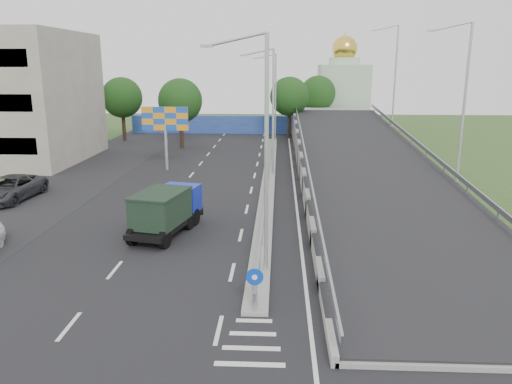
# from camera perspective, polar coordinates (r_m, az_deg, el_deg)

# --- Properties ---
(ground) EXTENTS (160.00, 160.00, 0.00)m
(ground) POSITION_cam_1_polar(r_m,az_deg,el_deg) (17.08, -0.52, -17.35)
(ground) COLOR #2D4C1E
(ground) RESTS_ON ground
(road_surface) EXTENTS (26.00, 90.00, 0.04)m
(road_surface) POSITION_cam_1_polar(r_m,az_deg,el_deg) (35.86, -3.51, -0.18)
(road_surface) COLOR black
(road_surface) RESTS_ON ground
(parking_strip) EXTENTS (8.00, 90.00, 0.05)m
(parking_strip) POSITION_cam_1_polar(r_m,az_deg,el_deg) (39.43, -22.65, 0.06)
(parking_strip) COLOR black
(parking_strip) RESTS_ON ground
(median) EXTENTS (1.00, 44.00, 0.20)m
(median) POSITION_cam_1_polar(r_m,az_deg,el_deg) (39.53, 1.43, 1.36)
(median) COLOR gray
(median) RESTS_ON ground
(overpass_ramp) EXTENTS (10.00, 50.00, 3.50)m
(overpass_ramp) POSITION_cam_1_polar(r_m,az_deg,el_deg) (39.74, 12.34, 3.53)
(overpass_ramp) COLOR gray
(overpass_ramp) RESTS_ON ground
(median_guardrail) EXTENTS (0.09, 44.00, 0.71)m
(median_guardrail) POSITION_cam_1_polar(r_m,az_deg,el_deg) (39.39, 1.44, 2.28)
(median_guardrail) COLOR gray
(median_guardrail) RESTS_ON median
(sign_bollard) EXTENTS (0.64, 0.23, 1.67)m
(sign_bollard) POSITION_cam_1_polar(r_m,az_deg,el_deg) (18.49, -0.14, -11.08)
(sign_bollard) COLOR black
(sign_bollard) RESTS_ON median
(lamp_post_near) EXTENTS (2.74, 0.18, 10.08)m
(lamp_post_near) POSITION_cam_1_polar(r_m,az_deg,el_deg) (20.77, 0.68, 5.58)
(lamp_post_near) COLOR #B2B5B7
(lamp_post_near) RESTS_ON median
(lamp_post_mid) EXTENTS (2.74, 0.18, 10.08)m
(lamp_post_mid) POSITION_cam_1_polar(r_m,az_deg,el_deg) (40.64, 1.71, 9.86)
(lamp_post_mid) COLOR #B2B5B7
(lamp_post_mid) RESTS_ON median
(lamp_post_far) EXTENTS (2.74, 0.18, 10.08)m
(lamp_post_far) POSITION_cam_1_polar(r_m,az_deg,el_deg) (60.60, 2.07, 11.33)
(lamp_post_far) COLOR #B2B5B7
(lamp_post_far) RESTS_ON median
(blue_wall) EXTENTS (30.00, 0.50, 2.40)m
(blue_wall) POSITION_cam_1_polar(r_m,az_deg,el_deg) (67.14, -1.45, 7.68)
(blue_wall) COLOR #293298
(blue_wall) RESTS_ON ground
(church) EXTENTS (7.00, 7.00, 13.80)m
(church) POSITION_cam_1_polar(r_m,az_deg,el_deg) (75.16, 9.91, 11.33)
(church) COLOR #B2CCAD
(church) RESTS_ON ground
(billboard) EXTENTS (4.00, 0.24, 5.50)m
(billboard) POSITION_cam_1_polar(r_m,az_deg,el_deg) (43.90, -10.35, 7.84)
(billboard) COLOR #B2B5B7
(billboard) RESTS_ON ground
(tree_left_mid) EXTENTS (4.80, 4.80, 7.60)m
(tree_left_mid) POSITION_cam_1_polar(r_m,az_deg,el_deg) (55.71, -8.65, 10.26)
(tree_left_mid) COLOR black
(tree_left_mid) RESTS_ON ground
(tree_median_far) EXTENTS (4.80, 4.80, 7.60)m
(tree_median_far) POSITION_cam_1_polar(r_m,az_deg,el_deg) (62.64, 3.84, 10.82)
(tree_median_far) COLOR black
(tree_median_far) RESTS_ON ground
(tree_left_far) EXTENTS (4.80, 4.80, 7.60)m
(tree_left_far) POSITION_cam_1_polar(r_m,az_deg,el_deg) (62.54, -15.07, 10.37)
(tree_left_far) COLOR black
(tree_left_far) RESTS_ON ground
(tree_ramp_far) EXTENTS (4.80, 4.80, 7.60)m
(tree_ramp_far) POSITION_cam_1_polar(r_m,az_deg,el_deg) (69.81, 7.09, 11.10)
(tree_ramp_far) COLOR black
(tree_ramp_far) RESTS_ON ground
(dump_truck) EXTENTS (3.26, 5.98, 2.50)m
(dump_truck) POSITION_cam_1_polar(r_m,az_deg,el_deg) (27.49, -10.17, -1.92)
(dump_truck) COLOR black
(dump_truck) RESTS_ON ground
(parked_car_c) EXTENTS (3.06, 6.02, 1.63)m
(parked_car_c) POSITION_cam_1_polar(r_m,az_deg,el_deg) (37.79, -26.26, 0.36)
(parked_car_c) COLOR #303135
(parked_car_c) RESTS_ON ground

